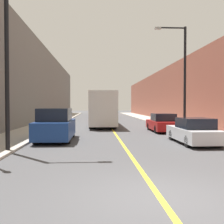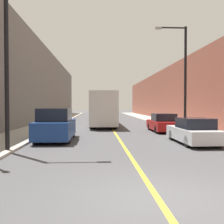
% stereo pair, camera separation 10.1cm
% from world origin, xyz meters
% --- Properties ---
extents(ground_plane, '(200.00, 200.00, 0.00)m').
position_xyz_m(ground_plane, '(0.00, 0.00, 0.00)').
color(ground_plane, '#474749').
extents(sidewalk_left, '(3.11, 72.00, 0.12)m').
position_xyz_m(sidewalk_left, '(-6.80, 30.00, 0.06)').
color(sidewalk_left, '#B2AA9E').
rests_on(sidewalk_left, ground).
extents(sidewalk_right, '(3.11, 72.00, 0.12)m').
position_xyz_m(sidewalk_right, '(6.80, 30.00, 0.06)').
color(sidewalk_right, '#B2AA9E').
rests_on(sidewalk_right, ground).
extents(building_row_left, '(4.00, 72.00, 10.21)m').
position_xyz_m(building_row_left, '(-10.35, 30.00, 5.11)').
color(building_row_left, '#66605B').
rests_on(building_row_left, ground).
extents(building_row_right, '(4.00, 72.00, 7.52)m').
position_xyz_m(building_row_right, '(10.35, 30.00, 3.76)').
color(building_row_right, brown).
rests_on(building_row_right, ground).
extents(road_center_line, '(0.16, 72.00, 0.01)m').
position_xyz_m(road_center_line, '(0.00, 30.00, 0.00)').
color(road_center_line, gold).
rests_on(road_center_line, ground).
extents(bus, '(2.53, 10.76, 3.43)m').
position_xyz_m(bus, '(-0.84, 21.44, 1.84)').
color(bus, silver).
rests_on(bus, ground).
extents(parked_suv_left, '(2.04, 4.84, 1.98)m').
position_xyz_m(parked_suv_left, '(-3.95, 10.18, 0.91)').
color(parked_suv_left, navy).
rests_on(parked_suv_left, ground).
extents(car_right_near, '(1.87, 4.57, 1.46)m').
position_xyz_m(car_right_near, '(4.05, 8.45, 0.66)').
color(car_right_near, silver).
rests_on(car_right_near, ground).
extents(car_right_mid, '(1.90, 4.41, 1.50)m').
position_xyz_m(car_right_mid, '(4.00, 15.13, 0.68)').
color(car_right_mid, maroon).
rests_on(car_right_mid, ground).
extents(street_lamp_left, '(2.53, 0.24, 8.14)m').
position_xyz_m(street_lamp_left, '(-5.34, 6.27, 4.72)').
color(street_lamp_left, black).
rests_on(street_lamp_left, sidewalk_left).
extents(street_lamp_right, '(2.53, 0.24, 8.21)m').
position_xyz_m(street_lamp_right, '(5.34, 14.27, 4.75)').
color(street_lamp_right, black).
rests_on(street_lamp_right, sidewalk_right).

